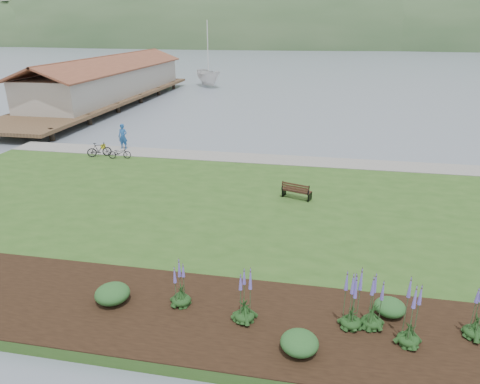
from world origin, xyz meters
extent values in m
plane|color=slate|center=(0.00, 0.00, 0.00)|extent=(600.00, 600.00, 0.00)
cube|color=#2B501C|center=(0.00, -2.00, 0.20)|extent=(34.00, 20.00, 0.40)
cube|color=gray|center=(0.00, 6.90, 0.42)|extent=(34.00, 2.20, 0.03)
cube|color=black|center=(3.00, -9.80, 0.42)|extent=(24.00, 4.40, 0.04)
cube|color=#4C3826|center=(-20.00, 26.00, 0.85)|extent=(8.00, 36.00, 0.30)
cube|color=#B2ADA3|center=(-20.00, 28.00, 2.50)|extent=(6.40, 28.00, 3.00)
cube|color=black|center=(3.82, 0.39, 0.81)|extent=(1.56, 0.95, 0.05)
cube|color=black|center=(3.74, 0.13, 1.09)|extent=(1.44, 0.59, 0.46)
cube|color=black|center=(3.14, 0.62, 0.60)|extent=(0.21, 0.50, 0.40)
cube|color=black|center=(4.50, 0.17, 0.60)|extent=(0.21, 0.50, 0.40)
imported|color=#22569E|center=(-9.08, 7.50, 1.47)|extent=(0.80, 0.56, 2.14)
imported|color=black|center=(-8.32, 5.23, 0.80)|extent=(0.84, 1.60, 0.80)
imported|color=black|center=(-9.87, 5.42, 0.88)|extent=(1.18, 1.64, 0.97)
imported|color=silver|center=(-12.14, 43.41, 0.00)|extent=(15.82, 15.87, 29.73)
cube|color=gold|center=(-10.55, 7.20, 0.57)|extent=(0.25, 0.34, 0.33)
ellipsoid|color=#133513|center=(2.90, -9.83, 0.59)|extent=(0.62, 0.62, 0.31)
cone|color=#5C4EB5|center=(2.90, -9.83, 1.57)|extent=(0.32, 0.32, 1.65)
ellipsoid|color=#133513|center=(6.06, -9.54, 0.59)|extent=(0.62, 0.62, 0.31)
cone|color=#5C4EB5|center=(6.06, -9.54, 1.72)|extent=(0.40, 0.40, 1.95)
ellipsoid|color=#133513|center=(7.61, -9.99, 0.59)|extent=(0.62, 0.62, 0.31)
cone|color=#5C4EB5|center=(7.61, -9.99, 1.68)|extent=(0.32, 0.32, 1.87)
ellipsoid|color=#133513|center=(9.54, -9.32, 0.59)|extent=(0.62, 0.62, 0.31)
ellipsoid|color=#133513|center=(0.77, -9.43, 0.59)|extent=(0.62, 0.62, 0.31)
cone|color=#5C4EB5|center=(0.77, -9.43, 1.52)|extent=(0.32, 0.32, 1.54)
ellipsoid|color=#133513|center=(6.67, -9.40, 0.59)|extent=(0.62, 0.62, 0.31)
cone|color=#5C4EB5|center=(6.67, -9.40, 1.59)|extent=(0.32, 0.32, 1.69)
ellipsoid|color=#1E4C21|center=(-1.48, -9.68, 0.72)|extent=(1.13, 1.13, 0.56)
ellipsoid|color=#1E4C21|center=(4.62, -10.84, 0.71)|extent=(1.06, 1.06, 0.53)
ellipsoid|color=#1E4C21|center=(7.28, -8.69, 0.68)|extent=(0.96, 0.96, 0.48)
camera|label=1|loc=(4.76, -20.36, 8.87)|focal=32.00mm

